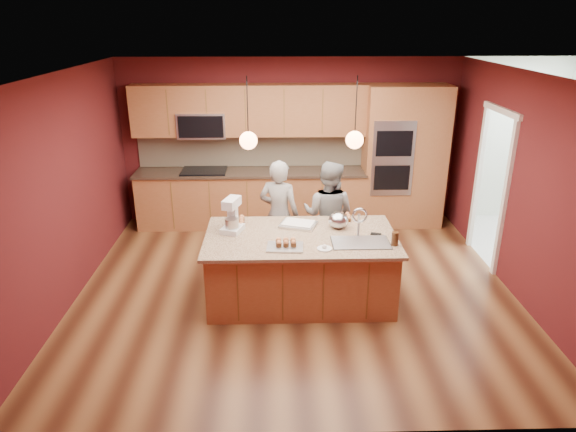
{
  "coord_description": "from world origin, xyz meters",
  "views": [
    {
      "loc": [
        -0.25,
        -5.86,
        3.29
      ],
      "look_at": [
        -0.1,
        -0.1,
        1.04
      ],
      "focal_mm": 32.0,
      "sensor_mm": 36.0,
      "label": 1
    }
  ],
  "objects_px": {
    "person_left": "(279,215)",
    "mixing_bowl": "(338,220)",
    "island": "(302,266)",
    "person_right": "(328,215)",
    "stand_mixer": "(232,217)"
  },
  "relations": [
    {
      "from": "person_left",
      "to": "mixing_bowl",
      "type": "xyz_separation_m",
      "value": [
        0.72,
        -0.66,
        0.17
      ]
    },
    {
      "from": "person_left",
      "to": "mixing_bowl",
      "type": "bearing_deg",
      "value": 156.62
    },
    {
      "from": "island",
      "to": "person_left",
      "type": "xyz_separation_m",
      "value": [
        -0.26,
        0.9,
        0.33
      ]
    },
    {
      "from": "person_right",
      "to": "mixing_bowl",
      "type": "relative_size",
      "value": 6.16
    },
    {
      "from": "person_left",
      "to": "stand_mixer",
      "type": "relative_size",
      "value": 3.66
    },
    {
      "from": "person_right",
      "to": "mixing_bowl",
      "type": "distance_m",
      "value": 0.68
    },
    {
      "from": "island",
      "to": "person_right",
      "type": "xyz_separation_m",
      "value": [
        0.41,
        0.9,
        0.32
      ]
    },
    {
      "from": "person_left",
      "to": "person_right",
      "type": "height_order",
      "value": "person_left"
    },
    {
      "from": "island",
      "to": "person_right",
      "type": "height_order",
      "value": "person_right"
    },
    {
      "from": "island",
      "to": "person_left",
      "type": "distance_m",
      "value": 0.99
    },
    {
      "from": "island",
      "to": "person_left",
      "type": "bearing_deg",
      "value": 106.42
    },
    {
      "from": "person_right",
      "to": "mixing_bowl",
      "type": "bearing_deg",
      "value": 118.2
    },
    {
      "from": "island",
      "to": "mixing_bowl",
      "type": "distance_m",
      "value": 0.73
    },
    {
      "from": "person_left",
      "to": "person_right",
      "type": "xyz_separation_m",
      "value": [
        0.67,
        0.0,
        -0.01
      ]
    },
    {
      "from": "stand_mixer",
      "to": "person_left",
      "type": "bearing_deg",
      "value": 70.06
    }
  ]
}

